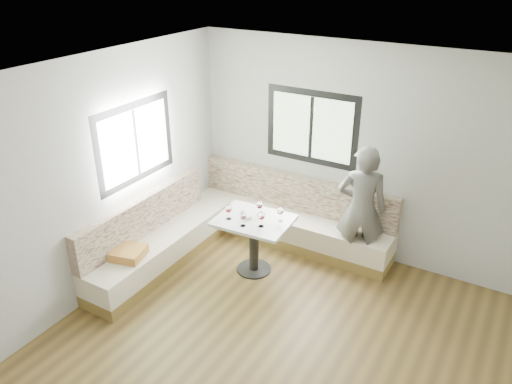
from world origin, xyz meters
TOP-DOWN VIEW (x-y plane):
  - room at (-0.08, 0.08)m, footprint 5.01×5.01m
  - banquette at (-1.59, 1.63)m, footprint 2.90×2.80m
  - table at (-1.12, 1.39)m, footprint 0.96×0.77m
  - person at (-0.02, 2.14)m, footprint 0.71×0.58m
  - olive_ramekin at (-1.20, 1.37)m, footprint 0.11×0.11m
  - wine_glass_a at (-1.39, 1.23)m, footprint 0.09×0.09m
  - wine_glass_b at (-1.15, 1.17)m, footprint 0.09×0.09m
  - wine_glass_c at (-0.96, 1.28)m, footprint 0.09×0.09m
  - wine_glass_d at (-1.12, 1.51)m, footprint 0.09×0.09m
  - wine_glass_e at (-0.82, 1.51)m, footprint 0.09×0.09m

SIDE VIEW (x-z plane):
  - banquette at x=-1.59m, z-range -0.14..0.81m
  - table at x=-1.12m, z-range 0.19..0.94m
  - olive_ramekin at x=-1.20m, z-range 0.75..0.79m
  - person at x=-0.02m, z-range 0.00..1.68m
  - wine_glass_a at x=-1.39m, z-range 0.79..0.99m
  - wine_glass_b at x=-1.15m, z-range 0.79..0.99m
  - wine_glass_c at x=-0.96m, z-range 0.79..0.99m
  - wine_glass_d at x=-1.12m, z-range 0.79..0.99m
  - wine_glass_e at x=-0.82m, z-range 0.79..0.99m
  - room at x=-0.08m, z-range 0.01..2.82m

